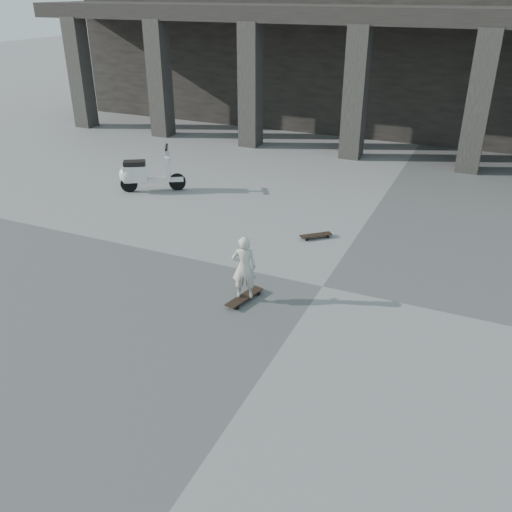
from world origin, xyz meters
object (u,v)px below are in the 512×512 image
at_px(child, 244,267).
at_px(scooter, 141,174).
at_px(longboard, 244,297).
at_px(skateboard_spare, 316,235).

relative_size(child, scooter, 0.73).
bearing_deg(scooter, longboard, -69.87).
distance_m(child, scooter, 6.40).
xyz_separation_m(longboard, child, (0.00, 0.00, 0.59)).
bearing_deg(longboard, child, -31.30).
bearing_deg(skateboard_spare, scooter, 127.74).
height_order(child, scooter, child).
height_order(longboard, skateboard_spare, same).
xyz_separation_m(skateboard_spare, child, (-0.31, -3.04, 0.59)).
relative_size(skateboard_spare, scooter, 0.42).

